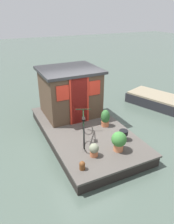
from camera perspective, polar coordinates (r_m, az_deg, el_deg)
name	(u,v)px	position (r m, az deg, el deg)	size (l,w,h in m)	color
ground_plane	(85,137)	(7.80, -0.64, -6.68)	(60.00, 60.00, 0.00)	#47564C
houseboat_deck	(85,132)	(7.70, -0.65, -5.43)	(4.83, 2.64, 0.39)	#4C4742
houseboat_cabin	(70,92)	(8.30, -4.52, 5.38)	(1.95, 2.18, 1.80)	#4C3828
bicycle	(84,127)	(6.84, -0.91, -4.11)	(1.61, 0.78, 0.83)	black
potted_plant_succulent	(94,150)	(6.14, 1.86, -9.93)	(0.28, 0.28, 0.40)	#B2603D
potted_plant_sage	(119,141)	(6.36, 8.43, -7.48)	(0.45, 0.45, 0.61)	#C6754C
potted_plant_geranium	(105,118)	(7.60, 4.87, -1.62)	(0.31, 0.31, 0.62)	#B2603D
charcoal_grill	(124,133)	(6.91, 9.64, -5.52)	(0.28, 0.28, 0.33)	black
mooring_bollard	(82,165)	(5.74, -1.27, -13.92)	(0.16, 0.16, 0.24)	brown
dinghy_boat	(163,102)	(10.65, 19.36, 2.58)	(3.53, 2.41, 0.52)	#232328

